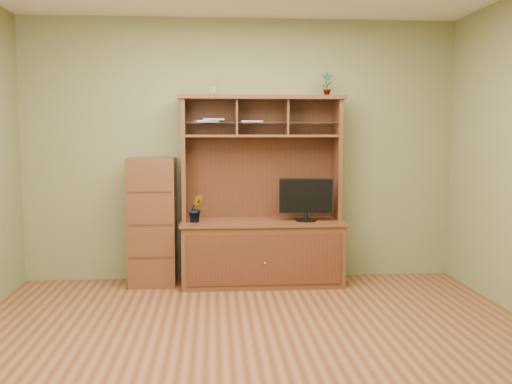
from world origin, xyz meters
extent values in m
cube|color=#592F19|center=(0.00, 0.00, -0.01)|extent=(4.50, 4.00, 0.02)
cube|color=olive|center=(0.00, 2.01, 1.35)|extent=(4.50, 0.02, 2.70)
cube|color=olive|center=(0.00, -2.01, 1.35)|extent=(4.50, 0.02, 2.70)
cube|color=#462814|center=(0.19, 1.71, 0.31)|extent=(1.60, 0.55, 0.62)
cube|color=#3D1B10|center=(0.19, 1.42, 0.31)|extent=(1.50, 0.01, 0.50)
sphere|color=silver|center=(0.19, 1.41, 0.28)|extent=(0.02, 0.02, 0.02)
cube|color=#462814|center=(0.19, 1.71, 0.64)|extent=(1.64, 0.59, 0.03)
cube|color=#462814|center=(-0.59, 1.80, 1.27)|extent=(0.04, 0.35, 1.25)
cube|color=#462814|center=(0.97, 1.80, 1.27)|extent=(0.04, 0.35, 1.25)
cube|color=#3D1B10|center=(0.19, 1.97, 1.27)|extent=(1.52, 0.02, 1.25)
cube|color=#462814|center=(0.19, 1.80, 1.88)|extent=(1.66, 0.40, 0.04)
cube|color=#462814|center=(0.19, 1.80, 1.50)|extent=(1.52, 0.32, 0.02)
cube|color=#462814|center=(-0.06, 1.80, 1.69)|extent=(0.02, 0.31, 0.35)
cube|color=#462814|center=(0.45, 1.80, 1.69)|extent=(0.02, 0.31, 0.35)
cube|color=silver|center=(0.19, 1.79, 1.63)|extent=(1.50, 0.27, 0.01)
cylinder|color=black|center=(0.63, 1.65, 0.66)|extent=(0.21, 0.21, 0.02)
cylinder|color=black|center=(0.63, 1.65, 0.70)|extent=(0.04, 0.04, 0.07)
cube|color=black|center=(0.63, 1.65, 0.90)|extent=(0.54, 0.10, 0.35)
imported|color=#2F5B1F|center=(-0.47, 1.65, 0.79)|extent=(0.17, 0.15, 0.28)
imported|color=#2C6322|center=(0.85, 1.80, 2.02)|extent=(0.14, 0.10, 0.25)
cylinder|color=silver|center=(-0.30, 1.80, 1.95)|extent=(0.06, 0.06, 0.10)
cylinder|color=olive|center=(-0.30, 1.80, 2.09)|extent=(0.04, 0.04, 0.18)
cube|color=#A1A2A6|center=(-0.36, 1.80, 1.64)|extent=(0.26, 0.22, 0.02)
cube|color=#A1A2A6|center=(-0.29, 1.80, 1.66)|extent=(0.23, 0.18, 0.02)
cube|color=#A1A2A6|center=(0.08, 1.80, 1.64)|extent=(0.25, 0.21, 0.02)
cube|color=#462814|center=(-0.91, 1.77, 0.64)|extent=(0.46, 0.41, 1.29)
cube|color=#3D1B10|center=(-0.91, 1.56, 0.32)|extent=(0.42, 0.01, 0.02)
cube|color=#3D1B10|center=(-0.91, 1.56, 0.64)|extent=(0.42, 0.01, 0.01)
cube|color=#3D1B10|center=(-0.91, 1.56, 0.97)|extent=(0.42, 0.01, 0.01)
camera|label=1|loc=(-0.29, -3.96, 1.51)|focal=40.00mm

